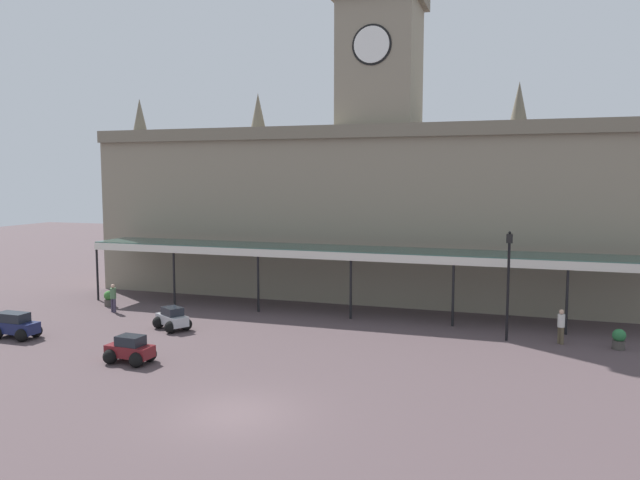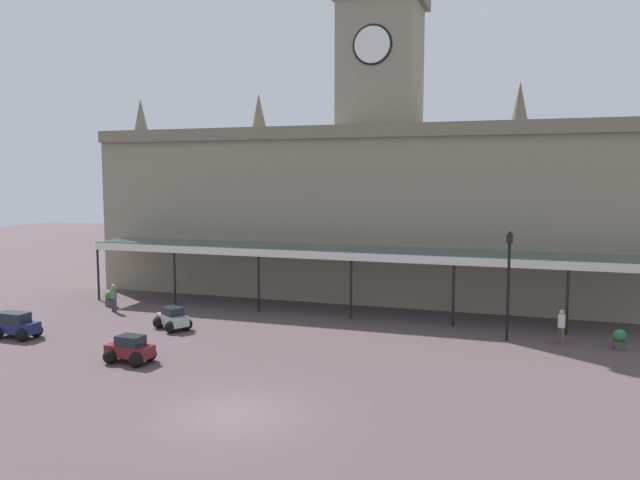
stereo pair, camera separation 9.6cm
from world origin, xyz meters
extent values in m
plane|color=#514144|center=(0.00, 0.00, 0.00)|extent=(140.00, 140.00, 0.00)
cube|color=gray|center=(0.00, 21.78, 5.55)|extent=(38.31, 6.71, 11.11)
cube|color=#756C5B|center=(0.00, 18.27, 10.71)|extent=(38.31, 0.30, 0.80)
cube|color=gray|center=(0.00, 21.78, 15.01)|extent=(4.80, 4.80, 7.80)
cylinder|color=white|center=(0.00, 19.32, 15.94)|extent=(2.20, 0.12, 2.20)
cylinder|color=black|center=(0.00, 19.36, 15.94)|extent=(2.46, 0.06, 2.46)
cone|color=#675F50|center=(-18.16, 21.78, 12.41)|extent=(1.10, 1.10, 2.60)
cone|color=#675F50|center=(-8.62, 21.78, 12.41)|extent=(1.10, 1.10, 2.60)
cone|color=#675F50|center=(8.62, 21.78, 12.41)|extent=(1.10, 1.10, 2.60)
cube|color=#38564C|center=(0.00, 16.22, 3.74)|extent=(33.87, 3.20, 0.16)
cube|color=silver|center=(0.00, 14.62, 3.54)|extent=(33.87, 0.12, 0.44)
cylinder|color=black|center=(-16.93, 14.77, 1.83)|extent=(0.14, 0.14, 3.66)
cylinder|color=black|center=(-11.29, 14.77, 1.83)|extent=(0.14, 0.14, 3.66)
cylinder|color=black|center=(-5.64, 14.77, 1.83)|extent=(0.14, 0.14, 3.66)
cylinder|color=black|center=(0.00, 14.77, 1.83)|extent=(0.14, 0.14, 3.66)
cylinder|color=black|center=(5.64, 14.77, 1.83)|extent=(0.14, 0.14, 3.66)
cylinder|color=black|center=(11.29, 14.77, 1.83)|extent=(0.14, 0.14, 3.66)
cube|color=#19214C|center=(-14.63, 5.57, 0.54)|extent=(2.26, 0.93, 0.55)
cube|color=#1E232B|center=(-14.83, 5.57, 1.05)|extent=(1.56, 0.85, 0.45)
sphere|color=black|center=(-13.85, 6.01, 0.32)|extent=(0.64, 0.64, 0.64)
sphere|color=black|center=(-13.86, 5.11, 0.32)|extent=(0.64, 0.64, 0.64)
sphere|color=black|center=(-15.40, 6.03, 0.32)|extent=(0.64, 0.64, 0.64)
cube|color=#B2B5BA|center=(-8.23, 9.50, 0.52)|extent=(2.21, 1.81, 0.50)
cube|color=#1E232B|center=(-8.19, 9.47, 0.98)|extent=(1.36, 1.25, 0.42)
sphere|color=black|center=(-9.04, 9.47, 0.32)|extent=(0.64, 0.64, 0.64)
sphere|color=black|center=(-8.58, 10.22, 0.32)|extent=(0.64, 0.64, 0.64)
sphere|color=black|center=(-7.88, 8.77, 0.32)|extent=(0.64, 0.64, 0.64)
sphere|color=black|center=(-7.43, 9.53, 0.32)|extent=(0.64, 0.64, 0.64)
cube|color=maroon|center=(-6.83, 3.84, 0.52)|extent=(2.09, 0.99, 0.50)
cube|color=#1E232B|center=(-6.78, 3.84, 0.98)|extent=(1.14, 0.86, 0.42)
sphere|color=black|center=(-7.53, 3.43, 0.32)|extent=(0.64, 0.64, 0.64)
sphere|color=black|center=(-7.48, 4.31, 0.32)|extent=(0.64, 0.64, 0.64)
sphere|color=black|center=(-6.18, 3.36, 0.32)|extent=(0.64, 0.64, 0.64)
sphere|color=black|center=(-6.14, 4.24, 0.32)|extent=(0.64, 0.64, 0.64)
cylinder|color=brown|center=(10.88, 12.91, 0.41)|extent=(0.17, 0.17, 0.82)
cylinder|color=brown|center=(10.99, 12.72, 0.41)|extent=(0.17, 0.17, 0.82)
cylinder|color=silver|center=(10.94, 12.82, 1.13)|extent=(0.34, 0.34, 0.62)
sphere|color=tan|center=(10.94, 12.82, 1.55)|extent=(0.23, 0.23, 0.23)
cylinder|color=#3F384C|center=(-13.64, 12.02, 0.41)|extent=(0.17, 0.17, 0.82)
cylinder|color=#3F384C|center=(-13.85, 12.09, 0.41)|extent=(0.17, 0.17, 0.82)
cylinder|color=#4C724C|center=(-13.75, 12.05, 1.13)|extent=(0.34, 0.34, 0.62)
sphere|color=tan|center=(-13.75, 12.05, 1.55)|extent=(0.23, 0.23, 0.23)
cylinder|color=black|center=(8.46, 12.63, 2.40)|extent=(0.13, 0.13, 4.79)
cube|color=black|center=(8.46, 12.63, 5.01)|extent=(0.30, 0.30, 0.44)
sphere|color=black|center=(8.46, 12.63, 5.29)|extent=(0.14, 0.14, 0.14)
cylinder|color=#47423D|center=(13.45, 12.64, 0.21)|extent=(0.56, 0.56, 0.42)
sphere|color=#2A6F3C|center=(13.45, 12.64, 0.66)|extent=(0.60, 0.60, 0.60)
cylinder|color=#47423D|center=(-15.08, 13.42, 0.21)|extent=(0.56, 0.56, 0.42)
sphere|color=#38732F|center=(-15.08, 13.42, 0.66)|extent=(0.60, 0.60, 0.60)
camera|label=1|loc=(8.97, -18.24, 7.96)|focal=34.72mm
camera|label=2|loc=(9.06, -18.21, 7.96)|focal=34.72mm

